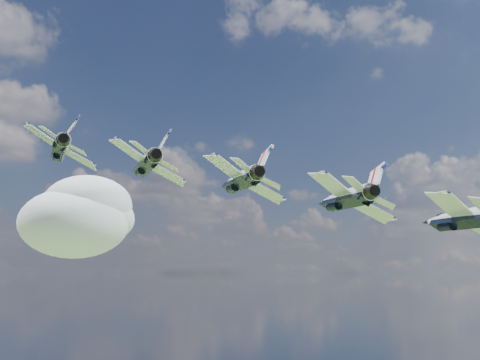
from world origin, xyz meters
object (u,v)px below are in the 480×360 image
jet_0 (61,149)px  jet_2 (240,180)px  jet_1 (146,164)px  jet_4 (459,218)px  jet_3 (344,198)px

jet_0 → jet_2: jet_0 is taller
jet_1 → jet_4: size_ratio=1.00×
jet_2 → jet_3: jet_2 is taller
jet_2 → jet_4: 25.21m
jet_0 → jet_4: 50.43m
jet_4 → jet_1: bearing=145.3°
jet_3 → jet_2: bearing=145.3°
jet_2 → jet_3: bearing=-34.7°
jet_1 → jet_2: jet_1 is taller
jet_1 → jet_4: 37.82m
jet_0 → jet_3: 37.82m
jet_1 → jet_2: (8.25, -9.17, -2.59)m
jet_1 → jet_3: (16.50, -18.34, -5.18)m
jet_1 → jet_0: bearing=145.3°
jet_3 → jet_4: size_ratio=1.00×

